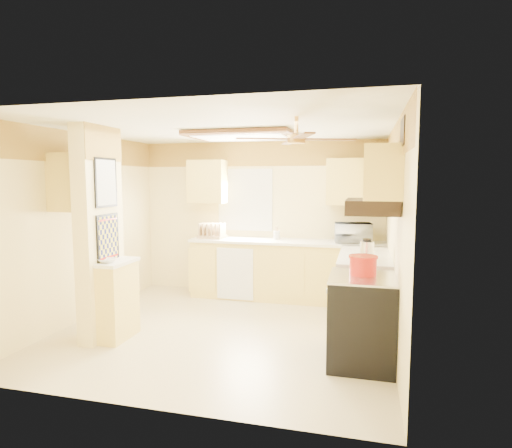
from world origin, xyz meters
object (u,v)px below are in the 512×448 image
(stove, at_px, (362,319))
(dutch_oven, at_px, (363,265))
(microwave, at_px, (353,233))
(bowl, at_px, (107,261))
(kettle, at_px, (367,250))

(stove, xyz_separation_m, dutch_oven, (-0.00, 0.06, 0.55))
(stove, relative_size, microwave, 1.71)
(stove, height_order, dutch_oven, dutch_oven)
(stove, bearing_deg, dutch_oven, 91.09)
(dutch_oven, bearing_deg, bowl, -175.95)
(bowl, height_order, dutch_oven, dutch_oven)
(dutch_oven, distance_m, kettle, 0.72)
(stove, xyz_separation_m, bowl, (-2.83, -0.14, 0.50))
(microwave, bearing_deg, dutch_oven, 87.64)
(dutch_oven, bearing_deg, stove, -88.91)
(stove, distance_m, bowl, 2.88)
(microwave, xyz_separation_m, kettle, (0.19, -1.37, -0.03))
(stove, height_order, kettle, kettle)
(dutch_oven, bearing_deg, microwave, 94.23)
(microwave, height_order, bowl, microwave)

